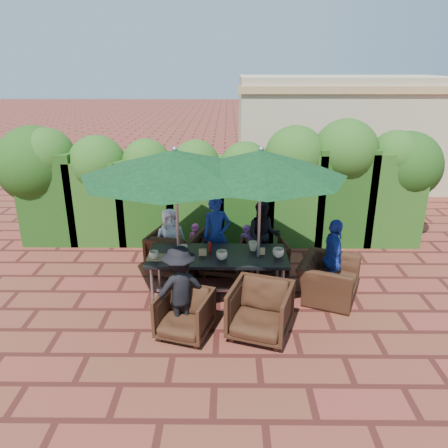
{
  "coord_description": "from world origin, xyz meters",
  "views": [
    {
      "loc": [
        0.16,
        -6.38,
        3.58
      ],
      "look_at": [
        0.09,
        0.4,
        1.06
      ],
      "focal_mm": 35.0,
      "sensor_mm": 36.0,
      "label": 1
    }
  ],
  "objects_px": {
    "umbrella_left": "(175,163)",
    "chair_near_left": "(184,312)",
    "chair_far_right": "(266,256)",
    "chair_far_mid": "(223,254)",
    "chair_near_right": "(260,308)",
    "dining_table": "(218,259)",
    "chair_end_right": "(329,273)",
    "umbrella_right": "(261,163)",
    "chair_far_left": "(176,250)"
  },
  "relations": [
    {
      "from": "umbrella_left",
      "to": "chair_near_left",
      "type": "distance_m",
      "value": 2.11
    },
    {
      "from": "umbrella_left",
      "to": "chair_far_right",
      "type": "relative_size",
      "value": 3.95
    },
    {
      "from": "chair_far_mid",
      "to": "chair_far_right",
      "type": "height_order",
      "value": "chair_far_mid"
    },
    {
      "from": "chair_far_mid",
      "to": "chair_near_right",
      "type": "xyz_separation_m",
      "value": [
        0.54,
        -1.93,
        0.05
      ]
    },
    {
      "from": "dining_table",
      "to": "chair_near_right",
      "type": "xyz_separation_m",
      "value": [
        0.61,
        -1.03,
        -0.26
      ]
    },
    {
      "from": "chair_end_right",
      "to": "chair_near_right",
      "type": "bearing_deg",
      "value": 154.87
    },
    {
      "from": "dining_table",
      "to": "chair_near_left",
      "type": "distance_m",
      "value": 1.18
    },
    {
      "from": "dining_table",
      "to": "chair_far_right",
      "type": "distance_m",
      "value": 1.22
    },
    {
      "from": "chair_near_left",
      "to": "chair_near_right",
      "type": "xyz_separation_m",
      "value": [
        1.04,
        0.01,
        0.06
      ]
    },
    {
      "from": "chair_far_right",
      "to": "chair_end_right",
      "type": "height_order",
      "value": "chair_end_right"
    },
    {
      "from": "umbrella_left",
      "to": "chair_near_right",
      "type": "xyz_separation_m",
      "value": [
        1.21,
        -0.97,
        -1.8
      ]
    },
    {
      "from": "dining_table",
      "to": "chair_far_right",
      "type": "xyz_separation_m",
      "value": [
        0.84,
        0.83,
        -0.32
      ]
    },
    {
      "from": "chair_near_left",
      "to": "chair_end_right",
      "type": "distance_m",
      "value": 2.44
    },
    {
      "from": "chair_near_left",
      "to": "chair_near_right",
      "type": "bearing_deg",
      "value": 17.96
    },
    {
      "from": "chair_far_right",
      "to": "chair_near_left",
      "type": "height_order",
      "value": "same"
    },
    {
      "from": "chair_near_left",
      "to": "dining_table",
      "type": "bearing_deg",
      "value": 84.69
    },
    {
      "from": "chair_near_left",
      "to": "chair_end_right",
      "type": "bearing_deg",
      "value": 42.78
    },
    {
      "from": "chair_far_right",
      "to": "chair_near_left",
      "type": "relative_size",
      "value": 1.0
    },
    {
      "from": "chair_far_mid",
      "to": "chair_near_left",
      "type": "relative_size",
      "value": 1.03
    },
    {
      "from": "dining_table",
      "to": "chair_end_right",
      "type": "distance_m",
      "value": 1.79
    },
    {
      "from": "umbrella_right",
      "to": "chair_far_left",
      "type": "bearing_deg",
      "value": 146.64
    },
    {
      "from": "chair_far_mid",
      "to": "umbrella_right",
      "type": "bearing_deg",
      "value": 131.38
    },
    {
      "from": "dining_table",
      "to": "chair_far_right",
      "type": "bearing_deg",
      "value": 44.8
    },
    {
      "from": "umbrella_left",
      "to": "chair_far_mid",
      "type": "height_order",
      "value": "umbrella_left"
    },
    {
      "from": "chair_near_right",
      "to": "chair_end_right",
      "type": "height_order",
      "value": "chair_end_right"
    },
    {
      "from": "umbrella_right",
      "to": "chair_far_right",
      "type": "xyz_separation_m",
      "value": [
        0.21,
        0.88,
        -1.86
      ]
    },
    {
      "from": "chair_near_left",
      "to": "chair_near_right",
      "type": "distance_m",
      "value": 1.04
    },
    {
      "from": "chair_far_left",
      "to": "chair_far_mid",
      "type": "distance_m",
      "value": 0.84
    },
    {
      "from": "chair_far_left",
      "to": "chair_near_left",
      "type": "bearing_deg",
      "value": 117.11
    },
    {
      "from": "chair_far_mid",
      "to": "chair_near_right",
      "type": "height_order",
      "value": "chair_near_right"
    },
    {
      "from": "umbrella_right",
      "to": "chair_near_right",
      "type": "bearing_deg",
      "value": -91.31
    },
    {
      "from": "chair_far_mid",
      "to": "chair_end_right",
      "type": "relative_size",
      "value": 0.74
    },
    {
      "from": "dining_table",
      "to": "umbrella_right",
      "type": "xyz_separation_m",
      "value": [
        0.63,
        -0.05,
        1.54
      ]
    },
    {
      "from": "chair_far_right",
      "to": "chair_near_right",
      "type": "bearing_deg",
      "value": 73.89
    },
    {
      "from": "chair_end_right",
      "to": "chair_far_left",
      "type": "bearing_deg",
      "value": 94.12
    },
    {
      "from": "chair_far_mid",
      "to": "chair_near_right",
      "type": "distance_m",
      "value": 2.0
    },
    {
      "from": "chair_far_left",
      "to": "chair_end_right",
      "type": "bearing_deg",
      "value": 178.28
    },
    {
      "from": "chair_far_right",
      "to": "dining_table",
      "type": "bearing_deg",
      "value": 35.68
    },
    {
      "from": "chair_far_right",
      "to": "chair_near_left",
      "type": "distance_m",
      "value": 2.27
    },
    {
      "from": "chair_end_right",
      "to": "umbrella_right",
      "type": "bearing_deg",
      "value": 115.85
    },
    {
      "from": "chair_near_right",
      "to": "chair_far_mid",
      "type": "bearing_deg",
      "value": 124.04
    },
    {
      "from": "chair_near_left",
      "to": "chair_near_right",
      "type": "height_order",
      "value": "chair_near_right"
    },
    {
      "from": "chair_far_mid",
      "to": "chair_end_right",
      "type": "distance_m",
      "value": 1.92
    },
    {
      "from": "chair_near_left",
      "to": "chair_end_right",
      "type": "xyz_separation_m",
      "value": [
        2.2,
        1.06,
        0.08
      ]
    },
    {
      "from": "umbrella_right",
      "to": "chair_far_right",
      "type": "bearing_deg",
      "value": 76.83
    },
    {
      "from": "umbrella_left",
      "to": "umbrella_right",
      "type": "height_order",
      "value": "same"
    },
    {
      "from": "chair_near_right",
      "to": "chair_far_left",
      "type": "bearing_deg",
      "value": 144.29
    },
    {
      "from": "umbrella_right",
      "to": "umbrella_left",
      "type": "bearing_deg",
      "value": -179.34
    },
    {
      "from": "umbrella_left",
      "to": "chair_near_right",
      "type": "distance_m",
      "value": 2.38
    },
    {
      "from": "chair_far_left",
      "to": "chair_far_right",
      "type": "bearing_deg",
      "value": -164.41
    }
  ]
}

